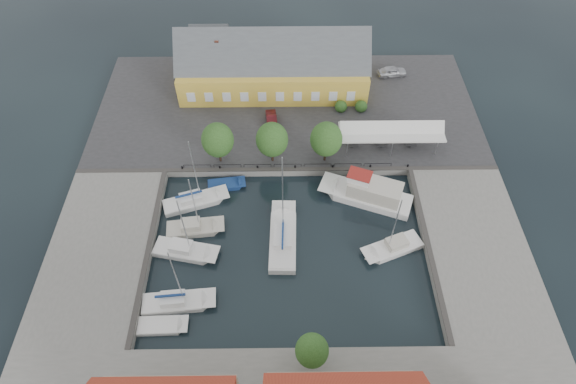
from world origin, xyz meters
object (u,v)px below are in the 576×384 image
object	(u,v)px
center_sailboat	(283,239)
launch_nw	(226,185)
east_boat_b	(393,248)
west_boat_d	(177,303)
launch_sw	(162,326)
west_boat_a	(195,202)
car_silver	(392,71)
warehouse	(269,66)
tent_canopy	(391,132)
car_red	(272,120)
west_boat_b	(194,229)
west_boat_c	(185,251)
trawler	(369,194)

from	to	relation	value
center_sailboat	launch_nw	world-z (taller)	center_sailboat
east_boat_b	west_boat_d	size ratio (longest dim) A/B	0.95
launch_sw	west_boat_a	bearing A→B (deg)	84.74
car_silver	launch_sw	xyz separation A→B (m)	(-30.28, -41.67, -1.69)
center_sailboat	west_boat_d	xyz separation A→B (m)	(-11.52, -8.20, -0.09)
warehouse	tent_canopy	distance (m)	21.63
center_sailboat	launch_sw	size ratio (longest dim) A/B	2.55
west_boat_a	west_boat_d	distance (m)	14.06
car_red	west_boat_d	bearing A→B (deg)	-115.50
warehouse	tent_canopy	world-z (taller)	warehouse
west_boat_b	west_boat_c	distance (m)	3.33
east_boat_b	west_boat_a	distance (m)	25.34
west_boat_a	launch_sw	distance (m)	16.75
warehouse	west_boat_c	xyz separation A→B (m)	(-9.63, -30.26, -4.17)
tent_canopy	east_boat_b	bearing A→B (deg)	-95.80
tent_canopy	west_boat_a	size ratio (longest dim) A/B	1.25
warehouse	car_silver	xyz separation A→B (m)	(19.42, 2.18, -2.65)
west_boat_c	launch_nw	xyz separation A→B (m)	(4.08, 10.35, -0.17)
car_silver	west_boat_b	size ratio (longest dim) A/B	0.47
east_boat_b	west_boat_d	distance (m)	25.47
trawler	launch_sw	size ratio (longest dim) A/B	2.26
west_boat_a	center_sailboat	bearing A→B (deg)	-27.48
warehouse	car_red	size ratio (longest dim) A/B	6.81
car_silver	tent_canopy	bearing A→B (deg)	161.97
warehouse	launch_nw	size ratio (longest dim) A/B	5.53
center_sailboat	launch_sw	bearing A→B (deg)	-139.74
tent_canopy	center_sailboat	xyz separation A→B (m)	(-14.67, -14.80, -3.32)
west_boat_c	launch_sw	world-z (taller)	west_boat_c
east_boat_b	west_boat_c	distance (m)	24.58
warehouse	launch_nw	world-z (taller)	warehouse
west_boat_b	launch_nw	world-z (taller)	west_boat_b
center_sailboat	launch_sw	distance (m)	16.76
center_sailboat	trawler	xyz separation A→B (m)	(11.00, 6.23, 0.65)
center_sailboat	east_boat_b	size ratio (longest dim) A/B	1.35
car_silver	car_red	bearing A→B (deg)	112.57
east_boat_b	west_boat_b	xyz separation A→B (m)	(-23.85, 3.05, -0.00)
warehouse	center_sailboat	xyz separation A→B (m)	(1.92, -28.66, -4.07)
center_sailboat	west_boat_d	size ratio (longest dim) A/B	1.28
warehouse	east_boat_b	bearing A→B (deg)	-63.57
east_boat_b	west_boat_c	world-z (taller)	west_boat_c
east_boat_b	west_boat_b	world-z (taller)	east_boat_b
warehouse	launch_sw	xyz separation A→B (m)	(-10.87, -39.49, -4.34)
warehouse	west_boat_b	world-z (taller)	warehouse
west_boat_b	tent_canopy	bearing A→B (deg)	27.29
west_boat_c	warehouse	bearing A→B (deg)	72.36
warehouse	car_silver	size ratio (longest dim) A/B	6.23
west_boat_b	west_boat_c	bearing A→B (deg)	-102.56
tent_canopy	center_sailboat	size ratio (longest dim) A/B	1.01
west_boat_b	west_boat_c	size ratio (longest dim) A/B	0.93
warehouse	trawler	size ratio (longest dim) A/B	2.33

